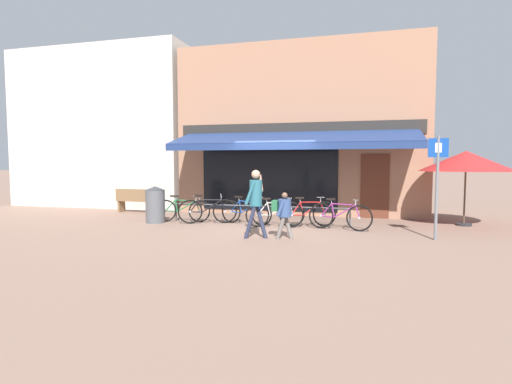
{
  "coord_description": "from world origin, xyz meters",
  "views": [
    {
      "loc": [
        2.64,
        -10.99,
        1.83
      ],
      "look_at": [
        -0.09,
        -0.86,
        1.05
      ],
      "focal_mm": 28.0,
      "sensor_mm": 36.0,
      "label": 1
    }
  ],
  "objects": [
    {
      "name": "ground_plane",
      "position": [
        0.0,
        0.0,
        0.0
      ],
      "size": [
        160.0,
        160.0,
        0.0
      ],
      "primitive_type": "plane",
      "color": "#846656"
    },
    {
      "name": "shop_front",
      "position": [
        0.38,
        4.06,
        2.98
      ],
      "size": [
        8.74,
        4.82,
        5.98
      ],
      "color": "#9E7056",
      "rests_on": "ground_plane"
    },
    {
      "name": "neighbour_building",
      "position": [
        -8.0,
        4.58,
        3.24
      ],
      "size": [
        7.63,
        4.0,
        6.47
      ],
      "color": "beige",
      "rests_on": "ground_plane"
    },
    {
      "name": "bike_rack_rail",
      "position": [
        -0.33,
        0.28,
        0.5
      ],
      "size": [
        5.38,
        0.04,
        0.57
      ],
      "color": "#47494F",
      "rests_on": "ground_plane"
    },
    {
      "name": "bicycle_green",
      "position": [
        -2.73,
        0.2,
        0.37
      ],
      "size": [
        1.75,
        0.55,
        0.84
      ],
      "rotation": [
        -0.11,
        0.0,
        0.14
      ],
      "color": "black",
      "rests_on": "ground_plane"
    },
    {
      "name": "bicycle_black",
      "position": [
        -1.84,
        0.08,
        0.39
      ],
      "size": [
        1.68,
        0.77,
        0.89
      ],
      "rotation": [
        0.1,
        0.0,
        0.39
      ],
      "color": "black",
      "rests_on": "ground_plane"
    },
    {
      "name": "bicycle_blue",
      "position": [
        -0.7,
        0.25,
        0.37
      ],
      "size": [
        1.7,
        0.64,
        0.83
      ],
      "rotation": [
        -0.02,
        0.0,
        -0.29
      ],
      "color": "black",
      "rests_on": "ground_plane"
    },
    {
      "name": "bicycle_silver",
      "position": [
        0.23,
        0.07,
        0.37
      ],
      "size": [
        1.61,
        0.86,
        0.84
      ],
      "rotation": [
        -0.08,
        0.0,
        0.44
      ],
      "color": "black",
      "rests_on": "ground_plane"
    },
    {
      "name": "bicycle_red",
      "position": [
        1.14,
        0.24,
        0.38
      ],
      "size": [
        1.55,
        0.9,
        0.87
      ],
      "rotation": [
        -0.09,
        0.0,
        0.49
      ],
      "color": "black",
      "rests_on": "ground_plane"
    },
    {
      "name": "bicycle_purple",
      "position": [
        2.04,
        -0.0,
        0.38
      ],
      "size": [
        1.75,
        0.52,
        0.86
      ],
      "rotation": [
        -0.11,
        0.0,
        -0.2
      ],
      "color": "black",
      "rests_on": "ground_plane"
    },
    {
      "name": "pedestrian_adult",
      "position": [
        0.16,
        -1.8,
        1.03
      ],
      "size": [
        0.56,
        0.5,
        1.66
      ],
      "rotation": [
        0.0,
        0.0,
        -0.03
      ],
      "color": "#282D47",
      "rests_on": "ground_plane"
    },
    {
      "name": "pedestrian_child",
      "position": [
        0.81,
        -1.66,
        0.69
      ],
      "size": [
        0.5,
        0.5,
        1.13
      ],
      "rotation": [
        0.0,
        0.0,
        -0.01
      ],
      "color": "slate",
      "rests_on": "ground_plane"
    },
    {
      "name": "litter_bin",
      "position": [
        -3.45,
        -0.14,
        0.56
      ],
      "size": [
        0.59,
        0.59,
        1.11
      ],
      "color": "#515459",
      "rests_on": "ground_plane"
    },
    {
      "name": "parking_sign",
      "position": [
        4.31,
        -0.91,
        1.5
      ],
      "size": [
        0.44,
        0.07,
        2.45
      ],
      "color": "slate",
      "rests_on": "ground_plane"
    },
    {
      "name": "cafe_parasol",
      "position": [
        5.48,
        1.67,
        1.86
      ],
      "size": [
        2.57,
        2.57,
        2.16
      ],
      "color": "#4C3D2D",
      "rests_on": "ground_plane"
    },
    {
      "name": "park_bench",
      "position": [
        -5.27,
        1.79,
        0.46
      ],
      "size": [
        1.62,
        0.54,
        0.87
      ],
      "rotation": [
        0.0,
        0.0,
        -0.06
      ],
      "color": "brown",
      "rests_on": "ground_plane"
    }
  ]
}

